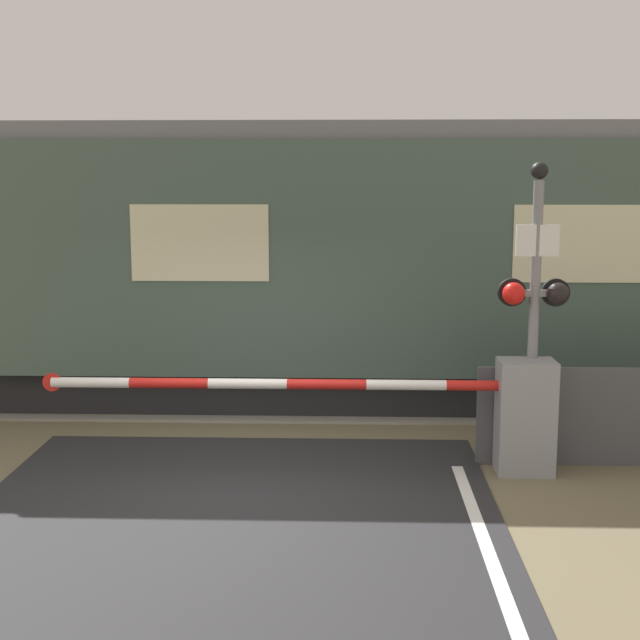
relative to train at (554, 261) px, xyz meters
The scene contains 5 objects.
ground_plane 6.19m from the train, 132.78° to the right, with size 80.00×80.00×0.00m, color #6B6047.
track_bed 4.43m from the train, behind, with size 36.00×3.20×0.13m.
train is the anchor object (origin of this frame).
crossing_barrier 3.91m from the train, 112.64° to the right, with size 5.50×0.44×1.23m.
signal_post 3.40m from the train, 105.87° to the right, with size 0.76×0.26×3.31m.
Camera 1 is at (1.09, -8.39, 3.17)m, focal length 50.00 mm.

